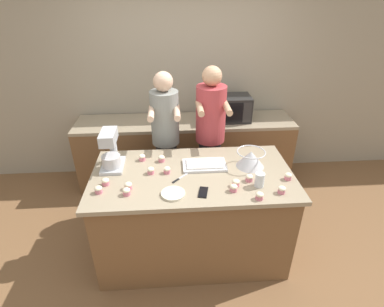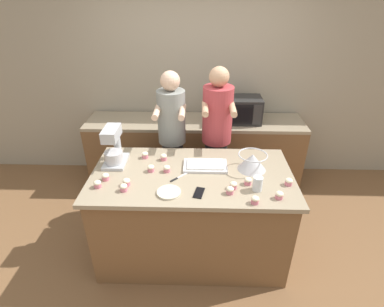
% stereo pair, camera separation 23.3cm
% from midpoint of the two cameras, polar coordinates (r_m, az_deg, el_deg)
% --- Properties ---
extents(ground_plane, '(16.00, 16.00, 0.00)m').
position_cam_midpoint_polar(ground_plane, '(3.32, -2.04, -17.69)').
color(ground_plane, brown).
extents(back_wall, '(10.00, 0.06, 2.70)m').
position_cam_midpoint_polar(back_wall, '(4.07, -3.35, 13.92)').
color(back_wall, gray).
rests_on(back_wall, ground_plane).
extents(island_counter, '(1.82, 0.96, 0.95)m').
position_cam_midpoint_polar(island_counter, '(2.99, -2.21, -11.46)').
color(island_counter, brown).
rests_on(island_counter, ground_plane).
extents(back_counter, '(2.80, 0.60, 0.91)m').
position_cam_midpoint_polar(back_counter, '(4.08, -2.89, 0.37)').
color(back_counter, brown).
rests_on(back_counter, ground_plane).
extents(person_left, '(0.32, 0.49, 1.68)m').
position_cam_midpoint_polar(person_left, '(3.38, -6.96, 2.17)').
color(person_left, '#232328').
rests_on(person_left, ground_plane).
extents(person_right, '(0.34, 0.50, 1.73)m').
position_cam_midpoint_polar(person_right, '(3.38, 1.49, 2.76)').
color(person_right, '#232328').
rests_on(person_right, ground_plane).
extents(stand_mixer, '(0.20, 0.30, 0.37)m').
position_cam_midpoint_polar(stand_mixer, '(2.84, -17.48, 0.24)').
color(stand_mixer, '#B2B7BC').
rests_on(stand_mixer, island_counter).
extents(mixing_bowl, '(0.27, 0.27, 0.16)m').
position_cam_midpoint_polar(mixing_bowl, '(2.80, 8.79, -0.97)').
color(mixing_bowl, '#BCBCC1').
rests_on(mixing_bowl, island_counter).
extents(baking_tray, '(0.40, 0.23, 0.04)m').
position_cam_midpoint_polar(baking_tray, '(2.80, 0.02, -2.20)').
color(baking_tray, silver).
rests_on(baking_tray, island_counter).
extents(microwave_oven, '(0.51, 0.35, 0.32)m').
position_cam_midpoint_polar(microwave_oven, '(3.87, 5.53, 8.57)').
color(microwave_oven, black).
rests_on(microwave_oven, back_counter).
extents(cell_phone, '(0.10, 0.16, 0.01)m').
position_cam_midpoint_polar(cell_phone, '(2.46, -0.58, -7.46)').
color(cell_phone, black).
rests_on(cell_phone, island_counter).
extents(drinking_glass, '(0.08, 0.08, 0.12)m').
position_cam_midpoint_polar(drinking_glass, '(2.55, 10.22, -5.03)').
color(drinking_glass, silver).
rests_on(drinking_glass, island_counter).
extents(small_plate, '(0.20, 0.20, 0.02)m').
position_cam_midpoint_polar(small_plate, '(2.46, -6.36, -7.67)').
color(small_plate, beige).
rests_on(small_plate, island_counter).
extents(knife, '(0.17, 0.17, 0.01)m').
position_cam_midpoint_polar(knife, '(2.64, -4.83, -4.77)').
color(knife, '#BCBCC1').
rests_on(knife, island_counter).
extents(cupcake_0, '(0.06, 0.06, 0.06)m').
position_cam_midpoint_polar(cupcake_0, '(2.48, 5.26, -6.60)').
color(cupcake_0, '#D17084').
rests_on(cupcake_0, island_counter).
extents(cupcake_1, '(0.06, 0.06, 0.06)m').
position_cam_midpoint_polar(cupcake_1, '(2.71, -7.25, -3.19)').
color(cupcake_1, '#D17084').
rests_on(cupcake_1, island_counter).
extents(cupcake_2, '(0.06, 0.06, 0.06)m').
position_cam_midpoint_polar(cupcake_2, '(2.52, 14.20, -6.78)').
color(cupcake_2, '#D17084').
rests_on(cupcake_2, island_counter).
extents(cupcake_3, '(0.06, 0.06, 0.06)m').
position_cam_midpoint_polar(cupcake_3, '(2.95, -11.73, -0.78)').
color(cupcake_3, '#D17084').
rests_on(cupcake_3, island_counter).
extents(cupcake_4, '(0.06, 0.06, 0.06)m').
position_cam_midpoint_polar(cupcake_4, '(2.42, 10.05, -8.02)').
color(cupcake_4, '#D17084').
rests_on(cupcake_4, island_counter).
extents(cupcake_5, '(0.06, 0.06, 0.06)m').
position_cam_midpoint_polar(cupcake_5, '(2.61, 8.37, -4.67)').
color(cupcake_5, '#D17084').
rests_on(cupcake_5, island_counter).
extents(cupcake_6, '(0.06, 0.06, 0.06)m').
position_cam_midpoint_polar(cupcake_6, '(2.70, 15.53, -4.26)').
color(cupcake_6, '#D17084').
rests_on(cupcake_6, island_counter).
extents(cupcake_7, '(0.06, 0.06, 0.06)m').
position_cam_midpoint_polar(cupcake_7, '(2.73, -10.31, -3.26)').
color(cupcake_7, '#D17084').
rests_on(cupcake_7, island_counter).
extents(cupcake_8, '(0.06, 0.06, 0.06)m').
position_cam_midpoint_polar(cupcake_8, '(2.54, 5.76, -5.64)').
color(cupcake_8, '#D17084').
rests_on(cupcake_8, island_counter).
extents(cupcake_9, '(0.06, 0.06, 0.06)m').
position_cam_midpoint_polar(cupcake_9, '(2.57, -14.61, -6.04)').
color(cupcake_9, '#D17084').
rests_on(cupcake_9, island_counter).
extents(cupcake_10, '(0.06, 0.06, 0.06)m').
position_cam_midpoint_polar(cupcake_10, '(2.51, -15.02, -7.08)').
color(cupcake_10, '#D17084').
rests_on(cupcake_10, island_counter).
extents(cupcake_11, '(0.06, 0.06, 0.06)m').
position_cam_midpoint_polar(cupcake_11, '(2.60, -19.88, -6.54)').
color(cupcake_11, '#D17084').
rests_on(cupcake_11, island_counter).
extents(cupcake_12, '(0.06, 0.06, 0.06)m').
position_cam_midpoint_polar(cupcake_12, '(2.68, -18.59, -5.17)').
color(cupcake_12, '#D17084').
rests_on(cupcake_12, island_counter).
extents(cupcake_13, '(0.06, 0.06, 0.06)m').
position_cam_midpoint_polar(cupcake_13, '(2.90, -8.13, -1.00)').
color(cupcake_13, '#D17084').
rests_on(cupcake_13, island_counter).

